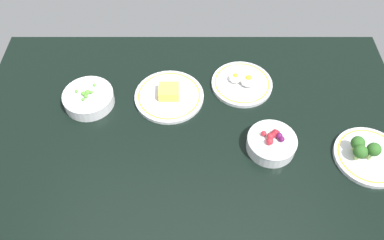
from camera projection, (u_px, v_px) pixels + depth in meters
The scene contains 6 objects.
dining_table at pixel (192, 128), 123.63cm from camera, with size 135.48×82.39×4.00cm, color black.
plate_cheese at pixel (169, 96), 127.92cm from camera, with size 22.53×22.53×4.55cm.
bowl_berries at pixel (272, 143), 114.59cm from camera, with size 14.57×14.57×6.34cm.
plate_eggs at pixel (242, 83), 131.33cm from camera, with size 20.29×20.29×5.04cm.
bowl_peas at pixel (88, 98), 125.47cm from camera, with size 16.18×16.18×5.53cm.
plate_broccoli at pixel (368, 154), 113.07cm from camera, with size 20.34×20.34×7.81cm.
Camera 1 is at (-0.20, -74.27, 100.86)cm, focal length 36.81 mm.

